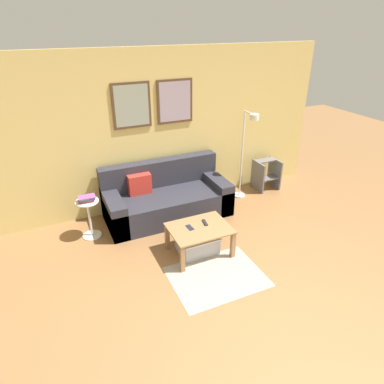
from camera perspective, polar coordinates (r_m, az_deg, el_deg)
ground_plane at (r=3.87m, az=15.67°, el=-23.02°), size 16.00×16.00×0.00m
wall_back at (r=5.64m, az=-4.28°, el=10.30°), size 5.60×0.09×2.55m
area_rug at (r=4.44m, az=4.13°, el=-13.86°), size 1.15×0.89×0.01m
couch at (r=5.56m, az=-4.33°, el=-1.11°), size 1.98×0.88×0.85m
coffee_table at (r=4.64m, az=1.26°, el=-6.73°), size 0.81×0.62×0.40m
storage_bin at (r=4.77m, az=0.91°, el=-8.58°), size 0.54×0.41×0.25m
floor_lamp at (r=5.84m, az=9.12°, el=7.42°), size 0.21×0.45×1.57m
side_table at (r=5.18m, az=-16.76°, el=-3.76°), size 0.33×0.33×0.59m
book_stack at (r=5.04m, az=-17.15°, el=-1.03°), size 0.24×0.18×0.08m
remote_control at (r=4.69m, az=2.17°, el=-5.09°), size 0.06×0.15×0.02m
cell_phone at (r=4.59m, az=-0.36°, el=-5.93°), size 0.07×0.14×0.01m
step_stool at (r=6.58m, az=12.28°, el=2.99°), size 0.41×0.40×0.55m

